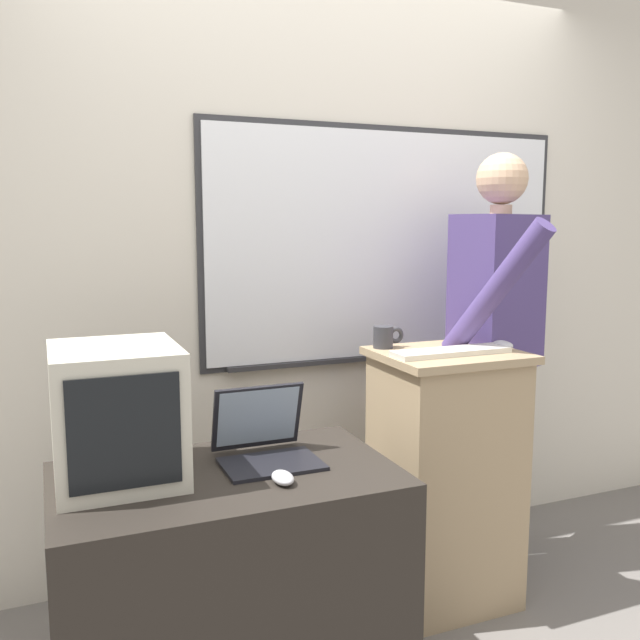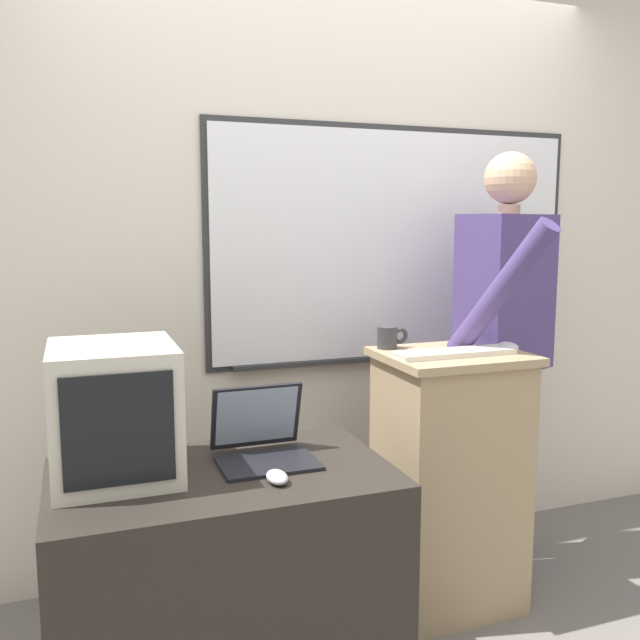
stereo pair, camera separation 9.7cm
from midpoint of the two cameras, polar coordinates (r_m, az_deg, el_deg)
back_wall at (r=3.00m, az=-1.00°, el=6.12°), size 6.40×0.17×2.75m
lectern_podium at (r=2.74m, az=9.47°, el=-12.88°), size 0.53×0.45×1.00m
side_desk at (r=2.27m, az=-9.01°, el=-21.37°), size 1.02×0.62×0.74m
person_presenter at (r=2.95m, az=13.82°, el=-0.85°), size 0.61×0.68×1.77m
laptop at (r=2.20m, az=-6.07°, el=-9.77°), size 0.30×0.29×0.23m
wireless_keyboard at (r=2.55m, az=9.92°, el=-2.65°), size 0.46×0.12×0.02m
computer_mouse_by_laptop at (r=2.01m, az=-4.58°, el=-13.11°), size 0.06×0.10×0.03m
computer_mouse_by_keyboard at (r=2.69m, az=14.15°, el=-2.05°), size 0.06×0.10×0.03m
crt_monitor at (r=2.09m, az=-18.05°, el=-7.46°), size 0.36×0.42×0.39m
coffee_mug at (r=2.64m, az=4.42°, el=-1.43°), size 0.13×0.08×0.09m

